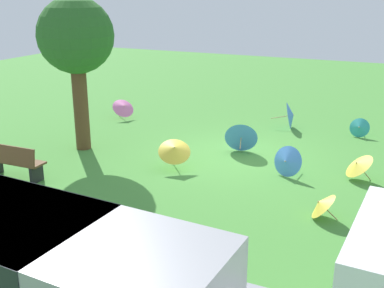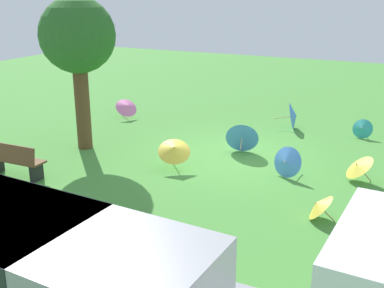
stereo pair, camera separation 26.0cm
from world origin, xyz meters
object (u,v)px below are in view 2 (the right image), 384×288
object	(u,v)px
parasol_teal_0	(362,128)
parasol_blue_1	(242,136)
parasol_blue_0	(294,116)
parasol_yellow_1	(358,166)
parasol_yellow_2	(318,205)
parasol_yellow_0	(174,149)
shade_tree	(78,38)
park_bench	(13,160)
van_dark	(40,264)
parasol_blue_2	(286,162)
parasol_pink_2	(127,107)

from	to	relation	value
parasol_teal_0	parasol_blue_1	distance (m)	4.09
parasol_blue_0	parasol_blue_1	xyz separation A→B (m)	(0.72, 2.92, 0.01)
parasol_yellow_1	parasol_yellow_2	size ratio (longest dim) A/B	1.31
parasol_yellow_0	parasol_yellow_2	bearing A→B (deg)	162.71
parasol_teal_0	parasol_yellow_1	xyz separation A→B (m)	(-0.37, 3.73, 0.09)
shade_tree	parasol_yellow_0	size ratio (longest dim) A/B	3.83
parasol_blue_0	parasol_yellow_1	size ratio (longest dim) A/B	0.99
park_bench	parasol_yellow_1	xyz separation A→B (m)	(-7.61, -3.44, -0.07)
parasol_yellow_1	parasol_blue_1	bearing A→B (deg)	-14.32
van_dark	parasol_blue_2	world-z (taller)	van_dark
van_dark	parasol_yellow_0	xyz separation A→B (m)	(1.13, -6.00, -0.37)
van_dark	parasol_teal_0	size ratio (longest dim) A/B	7.39
park_bench	parasol_yellow_2	distance (m)	7.26
parasol_teal_0	parasol_pink_2	bearing A→B (deg)	8.84
parasol_yellow_0	parasol_pink_2	bearing A→B (deg)	-43.79
parasol_yellow_1	parasol_yellow_0	bearing A→B (deg)	15.84
van_dark	parasol_blue_2	xyz separation A→B (m)	(-1.57, -6.77, -0.53)
parasol_teal_0	parasol_yellow_1	world-z (taller)	parasol_yellow_1
parasol_pink_2	parasol_blue_2	distance (m)	7.24
parasol_pink_2	parasol_blue_1	size ratio (longest dim) A/B	0.98
parasol_yellow_1	parasol_yellow_2	world-z (taller)	parasol_yellow_1
parasol_yellow_2	park_bench	bearing A→B (deg)	7.85
parasol_blue_0	van_dark	bearing A→B (deg)	86.53
shade_tree	parasol_yellow_2	world-z (taller)	shade_tree
shade_tree	parasol_blue_0	distance (m)	7.26
van_dark	parasol_yellow_1	bearing A→B (deg)	-113.86
parasol_pink_2	parasol_blue_2	xyz separation A→B (m)	(-6.61, 2.97, -0.04)
van_dark	park_bench	size ratio (longest dim) A/B	2.92
parasol_pink_2	park_bench	bearing A→B (deg)	95.93
parasol_teal_0	parasol_yellow_2	xyz separation A→B (m)	(0.06, 6.18, 0.01)
shade_tree	parasol_blue_0	xyz separation A→B (m)	(-4.98, -4.54, -2.69)
van_dark	parasol_yellow_1	size ratio (longest dim) A/B	4.94
parasol_blue_0	parasol_blue_2	size ratio (longest dim) A/B	1.13
parasol_yellow_0	parasol_pink_2	distance (m)	5.40
parasol_blue_0	parasol_yellow_2	distance (m)	6.55
van_dark	parasol_blue_0	distance (m)	11.02
van_dark	parasol_teal_0	world-z (taller)	van_dark
parasol_yellow_2	parasol_yellow_0	bearing A→B (deg)	-17.29
park_bench	parasol_blue_2	size ratio (longest dim) A/B	1.93
parasol_blue_0	parasol_pink_2	world-z (taller)	parasol_blue_0
van_dark	parasol_yellow_0	distance (m)	6.12
parasol_yellow_1	parasol_blue_0	bearing A→B (deg)	-56.00
van_dark	parasol_teal_0	bearing A→B (deg)	-104.48
van_dark	parasol_pink_2	distance (m)	10.97
parasol_teal_0	parasol_yellow_1	bearing A→B (deg)	95.62
parasol_blue_1	parasol_blue_0	bearing A→B (deg)	-103.85
parasol_yellow_0	parasol_blue_0	bearing A→B (deg)	-109.86
parasol_teal_0	parasol_yellow_2	bearing A→B (deg)	89.46
parasol_pink_2	parasol_teal_0	bearing A→B (deg)	-171.16
parasol_yellow_0	park_bench	bearing A→B (deg)	33.93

